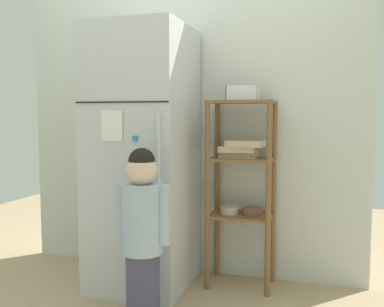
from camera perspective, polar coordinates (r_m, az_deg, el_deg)
The scene contains 6 objects.
ground_plane at distance 3.04m, azimuth -2.80°, elevation -17.21°, with size 6.00×6.00×0.00m, color tan.
kitchen_wall_back at distance 3.16m, azimuth -0.61°, elevation 4.40°, with size 2.53×0.03×2.23m, color silver.
refrigerator at distance 2.92m, azimuth -6.44°, elevation -0.63°, with size 0.61×0.68×1.73m.
child_standing at distance 2.41m, azimuth -6.52°, elevation -8.43°, with size 0.32×0.23×0.98m.
pantry_shelf_unit at distance 2.90m, azimuth 6.48°, elevation -2.58°, with size 0.43×0.30×1.25m.
fruit_bin at distance 2.90m, azimuth 6.91°, elevation 7.69°, with size 0.20×0.15×0.10m.
Camera 1 is at (0.96, -2.64, 1.16)m, focal length 40.61 mm.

